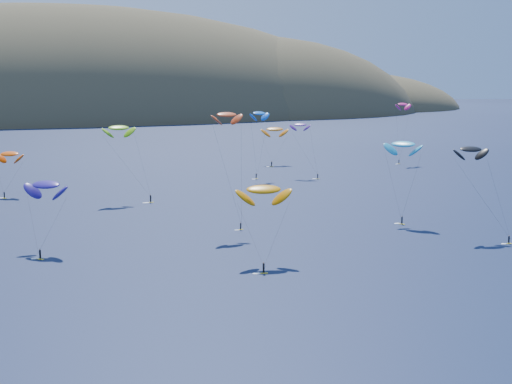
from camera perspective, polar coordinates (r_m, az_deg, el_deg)
name	(u,v)px	position (r m, az deg, el deg)	size (l,w,h in m)	color
ground	(429,375)	(89.25, 13.66, -14.04)	(2800.00, 2800.00, 0.00)	black
island	(92,127)	(636.93, -13.02, 5.07)	(730.00, 300.00, 210.00)	#3D3526
kitesurfer_1	(9,154)	(220.75, -19.12, 2.90)	(9.80, 11.94, 14.58)	yellow
kitesurfer_2	(264,189)	(135.12, 0.61, 0.20)	(10.93, 13.64, 16.32)	yellow
kitesurfer_3	(119,128)	(203.45, -10.92, 5.05)	(12.32, 11.67, 22.79)	yellow
kitesurfer_4	(259,113)	(241.96, 0.26, 6.31)	(9.34, 7.27, 24.35)	yellow
kitesurfer_5	(403,144)	(174.70, 11.69, 3.76)	(8.83, 10.58, 21.07)	yellow
kitesurfer_6	(300,125)	(247.93, 3.55, 5.38)	(7.70, 13.68, 19.71)	yellow
kitesurfer_7	(471,149)	(163.42, 16.81, 3.29)	(8.32, 14.37, 21.02)	yellow
kitesurfer_8	(403,104)	(290.41, 11.68, 6.88)	(8.65, 7.33, 25.41)	yellow
kitesurfer_9	(227,115)	(162.64, -2.36, 6.19)	(8.17, 7.12, 28.12)	yellow
kitesurfer_10	(46,185)	(149.83, -16.46, 0.56)	(10.32, 14.95, 15.81)	yellow
kitesurfer_11	(275,129)	(281.30, 1.51, 5.04)	(11.36, 13.25, 16.48)	yellow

